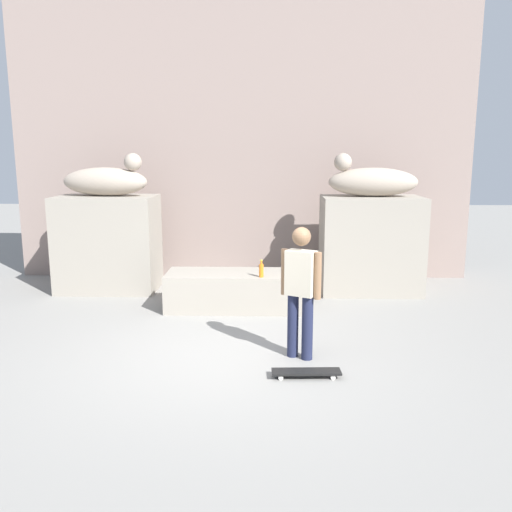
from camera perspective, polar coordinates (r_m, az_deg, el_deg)
The scene contains 11 objects.
ground_plane at distance 6.95m, azimuth -3.52°, elevation -10.67°, with size 40.00×40.00×0.00m, color gray.
facade_wall at distance 11.24m, azimuth -1.51°, elevation 14.18°, with size 9.21×0.60×6.37m, color gray.
pedestal_left at distance 10.39m, azimuth -15.44°, elevation 1.31°, with size 1.80×1.12×1.77m, color gray.
pedestal_right at distance 10.10m, azimuth 12.08°, elevation 1.20°, with size 1.80×1.12×1.77m, color gray.
statue_reclining_left at distance 10.25m, azimuth -15.59°, elevation 7.75°, with size 1.66×0.75×0.78m.
statue_reclining_right at distance 9.97m, azimuth 12.14°, elevation 7.82°, with size 1.62×0.62×0.78m.
ledge_block at distance 8.91m, azimuth -2.32°, elevation -3.69°, with size 2.23×0.88×0.61m, color gray.
skater at distance 6.66m, azimuth 4.78°, elevation -3.30°, with size 0.49×0.35×1.67m.
skateboard at distance 6.36m, azimuth 5.37°, elevation -12.18°, with size 0.81×0.24×0.08m.
bottle_green at distance 9.11m, azimuth 3.80°, elevation -0.57°, with size 0.07×0.07×0.31m.
bottle_orange at distance 8.48m, azimuth 0.57°, elevation -1.51°, with size 0.07×0.07×0.28m.
Camera 1 is at (0.60, -6.43, 2.57)m, focal length 37.61 mm.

